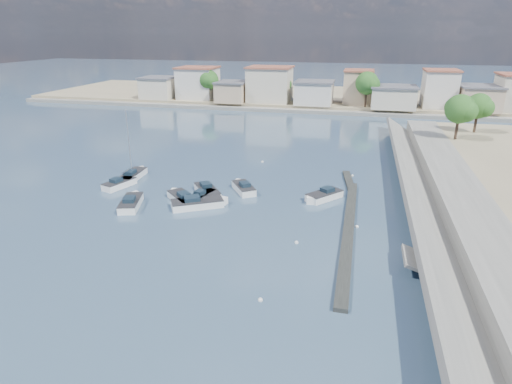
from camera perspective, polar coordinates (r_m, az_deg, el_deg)
ground at (r=70.28m, az=7.49°, el=5.88°), size 400.00×400.00×0.00m
seawall_walkway at (r=45.40m, az=27.11°, el=-3.51°), size 5.00×90.00×1.80m
breakwater at (r=43.97m, az=12.25°, el=-3.38°), size 2.00×31.02×0.35m
far_shore_land at (r=121.04m, az=10.48°, el=12.25°), size 160.00×40.00×1.40m
far_shore_quay at (r=100.39m, az=9.62°, el=10.44°), size 160.00×2.50×0.80m
far_town at (r=105.38m, az=16.01°, el=12.92°), size 113.01×12.80×8.35m
shore_trees at (r=96.43m, az=14.76°, el=13.16°), size 74.56×38.32×7.92m
motorboat_a at (r=48.09m, az=-16.27°, el=-1.36°), size 3.16×5.33×1.48m
motorboat_b at (r=48.25m, az=-7.07°, el=-0.58°), size 2.45×4.24×1.48m
motorboat_c at (r=48.07m, az=-9.88°, el=-0.82°), size 4.66×4.62×1.48m
motorboat_d at (r=48.45m, az=8.89°, el=-0.58°), size 4.16×4.56×1.48m
motorboat_e at (r=54.38m, az=-17.57°, el=1.06°), size 2.87×4.69×1.48m
motorboat_f at (r=50.50m, az=-1.73°, el=0.56°), size 3.77×4.48×1.48m
motorboat_g at (r=49.45m, az=-6.43°, el=-0.01°), size 4.37×4.96×1.48m
motorboat_h at (r=46.31m, az=-7.47°, el=-1.53°), size 5.83×4.62×1.48m
sailboat at (r=57.07m, az=-16.05°, el=2.18°), size 2.13×5.93×9.00m
mooring_buoys at (r=47.07m, az=9.20°, el=-1.68°), size 19.35×33.35×0.35m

